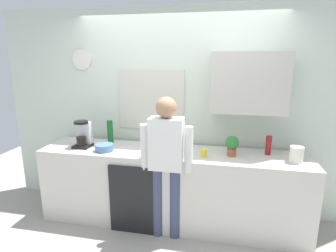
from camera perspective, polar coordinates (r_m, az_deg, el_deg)
The scene contains 15 objects.
ground_plane at distance 3.44m, azimuth -0.33°, elevation -21.42°, with size 8.00×8.00×0.00m, color #9E998E.
kitchen_counter at distance 3.46m, azimuth 0.72°, elevation -12.42°, with size 3.15×0.64×0.91m, color beige.
dishwasher_panel at distance 3.28m, azimuth -7.20°, elevation -14.95°, with size 0.56×0.02×0.82m, color black.
back_wall_assembly at distance 3.54m, azimuth 3.59°, elevation 3.57°, with size 4.75×0.42×2.60m.
coffee_maker at distance 3.59m, azimuth -17.03°, elevation -1.78°, with size 0.20×0.20×0.33m.
bottle_red_vinegar at distance 3.35m, azimuth 19.90°, elevation -3.75°, with size 0.06×0.06×0.22m, color maroon.
bottle_amber_beer at distance 3.49m, azimuth -1.72°, elevation -2.11°, with size 0.06×0.06×0.23m, color brown.
bottle_olive_oil at distance 3.08m, azimuth 1.98°, elevation -4.10°, with size 0.06×0.06×0.25m, color olive.
bottle_green_wine at distance 3.64m, azimuth -11.78°, elevation -1.19°, with size 0.07×0.07×0.30m, color #195923.
cup_yellow_cup at distance 3.13m, azimuth 7.36°, elevation -5.52°, with size 0.07×0.07×0.09m, color yellow.
mixing_bowl at distance 3.38m, azimuth -12.92°, elevation -4.32°, with size 0.22×0.22×0.08m, color #4C72A5.
potted_plant at distance 3.19m, azimuth 12.98°, elevation -3.73°, with size 0.15×0.15×0.23m.
dish_soap at distance 3.11m, azimuth -4.53°, elevation -4.91°, with size 0.06×0.06×0.18m.
storage_canister at distance 3.23m, azimuth 24.86°, elevation -5.32°, with size 0.14×0.14×0.17m, color silver.
person_at_sink at distance 2.99m, azimuth -0.36°, elevation -6.44°, with size 0.57×0.22×1.60m.
Camera 1 is at (0.59, -2.74, 1.99)m, focal length 29.70 mm.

